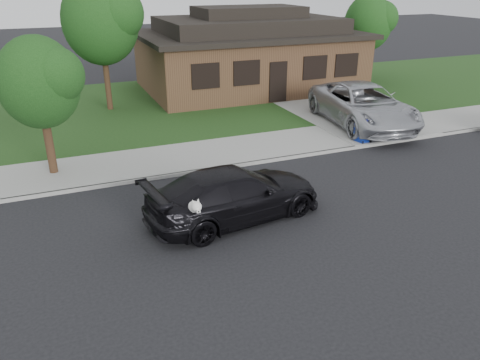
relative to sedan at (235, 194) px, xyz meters
name	(u,v)px	position (x,y,z in m)	size (l,w,h in m)	color
ground	(319,200)	(2.85, 0.08, -0.75)	(120.00, 120.00, 0.00)	black
sidewalk	(254,148)	(2.85, 5.08, -0.69)	(60.00, 3.00, 0.12)	gray
curb	(270,160)	(2.85, 3.58, -0.69)	(60.00, 0.12, 0.12)	gray
lawn	(195,102)	(2.85, 13.08, -0.68)	(60.00, 13.00, 0.13)	#193814
driveway	(319,104)	(8.85, 10.08, -0.68)	(4.50, 13.00, 0.14)	gray
sedan	(235,194)	(0.00, 0.00, 0.00)	(5.39, 2.85, 1.49)	black
minivan	(363,105)	(8.56, 5.95, 0.29)	(2.98, 6.46, 1.80)	#B1B3B9
recycling_bin	(363,130)	(7.21, 3.98, -0.13)	(0.68, 0.68, 0.99)	navy
house	(248,54)	(6.85, 15.07, 1.39)	(12.60, 8.60, 4.65)	#422B1C
tree_0	(104,19)	(-1.49, 12.95, 3.73)	(3.78, 3.60, 6.34)	#332114
tree_1	(371,22)	(14.98, 14.47, 2.97)	(3.15, 3.00, 5.25)	#332114
tree_2	(42,81)	(-4.54, 5.19, 2.52)	(2.73, 2.60, 4.59)	#332114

